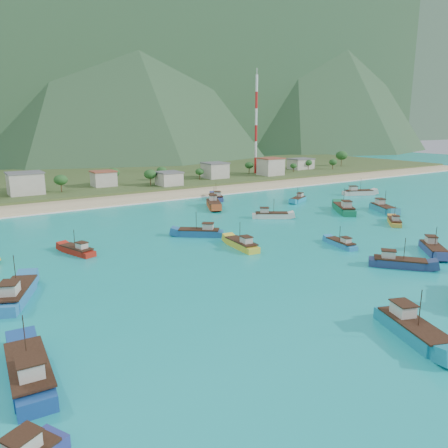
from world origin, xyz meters
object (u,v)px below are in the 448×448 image
boat_25 (214,205)px  boat_18 (358,193)px  radio_tower (256,125)px  boat_11 (344,209)px  boat_15 (383,209)px  boat_9 (413,330)px  boat_0 (30,374)px  boat_13 (16,295)px  boat_28 (298,200)px  boat_23 (77,251)px  boat_26 (216,197)px  boat_2 (433,250)px  boat_22 (242,245)px  boat_24 (200,233)px  boat_21 (271,216)px  boat_4 (394,222)px  boat_10 (399,263)px  boat_14 (341,244)px

boat_25 → boat_18: bearing=-163.0°
radio_tower → boat_11: bearing=-110.5°
boat_15 → boat_25: boat_25 is taller
radio_tower → boat_9: (-85.51, -144.94, -24.23)m
boat_0 → boat_11: boat_11 is taller
boat_13 → boat_18: bearing=40.8°
radio_tower → boat_28: 76.06m
boat_23 → boat_26: bearing=14.4°
boat_2 → boat_11: (16.79, 38.93, 0.28)m
boat_22 → boat_23: bearing=158.1°
radio_tower → boat_9: 170.02m
boat_18 → boat_24: size_ratio=1.13×
boat_9 → boat_24: size_ratio=1.21×
boat_21 → boat_28: boat_21 is taller
boat_4 → boat_22: size_ratio=0.80×
boat_25 → boat_26: 14.87m
boat_24 → boat_21: bearing=-38.0°
boat_11 → boat_10: bearing=-93.5°
boat_24 → boat_28: boat_24 is taller
boat_24 → boat_26: 50.61m
boat_24 → boat_25: (21.67, 28.43, 0.18)m
boat_4 → boat_0: bearing=-119.2°
boat_23 → boat_26: size_ratio=0.87×
boat_15 → boat_22: size_ratio=1.17×
boat_21 → boat_22: bearing=-17.0°
boat_0 → boat_14: bearing=18.2°
radio_tower → boat_4: bearing=-107.5°
boat_2 → boat_4: (16.07, 20.90, -0.16)m
boat_4 → boat_25: (-28.02, 46.11, 0.37)m
boat_2 → boat_26: size_ratio=0.90×
boat_10 → boat_11: size_ratio=0.76×
radio_tower → boat_24: (-82.70, -86.71, -24.37)m
boat_4 → boat_14: 29.13m
boat_4 → boat_18: (30.25, 37.50, 0.26)m
radio_tower → boat_21: (-55.77, -80.42, -24.43)m
boat_13 → boat_23: size_ratio=1.35×
boat_4 → boat_26: bearing=154.6°
boat_18 → boat_21: size_ratio=1.16×
boat_28 → boat_22: bearing=98.3°
boat_2 → boat_22: (-31.22, 24.76, -0.03)m
radio_tower → boat_15: (-21.14, -91.81, -24.26)m
boat_13 → boat_23: 24.51m
boat_9 → boat_15: (64.37, 53.13, -0.03)m
boat_18 → boat_21: (-53.01, -13.53, -0.12)m
boat_21 → boat_25: 22.75m
boat_23 → boat_24: size_ratio=0.92×
boat_14 → boat_18: (58.53, 44.50, 0.33)m
boat_22 → boat_28: bearing=40.5°
boat_22 → boat_10: bearing=-52.2°
boat_13 → boat_2: bearing=8.7°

